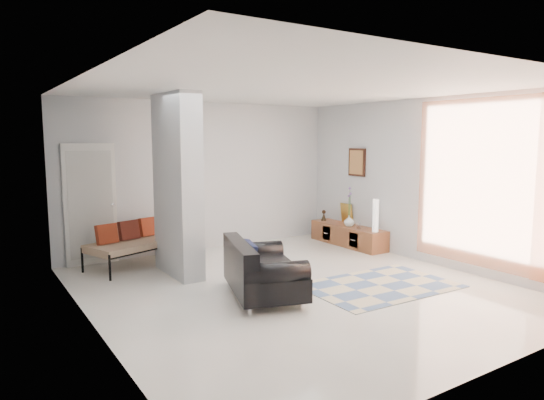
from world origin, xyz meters
TOP-DOWN VIEW (x-y plane):
  - floor at (0.00, 0.00)m, footprint 6.00×6.00m
  - ceiling at (0.00, 0.00)m, footprint 6.00×6.00m
  - wall_back at (0.00, 3.00)m, footprint 6.00×0.00m
  - wall_front at (0.00, -3.00)m, footprint 6.00×0.00m
  - wall_left at (-2.75, 0.00)m, footprint 0.00×6.00m
  - wall_right at (2.75, 0.00)m, footprint 0.00×6.00m
  - partition_column at (-1.10, 1.60)m, footprint 0.35×1.20m
  - hallway_door at (-2.10, 2.96)m, footprint 0.85×0.06m
  - curtain at (2.67, -1.15)m, footprint 0.00×2.55m
  - wall_art at (2.72, 1.70)m, footprint 0.04×0.45m
  - media_console at (2.52, 1.70)m, footprint 0.45×1.81m
  - loveseat at (-0.62, -0.04)m, footprint 1.27×1.66m
  - daybed at (-1.43, 2.46)m, footprint 1.97×1.33m
  - area_rug at (1.08, -0.59)m, footprint 2.19×1.50m
  - cylinder_lamp at (2.50, 0.94)m, footprint 0.11×0.11m
  - bronze_figurine at (2.47, 2.41)m, footprint 0.13×0.13m
  - vase at (2.47, 1.62)m, footprint 0.23×0.23m

SIDE VIEW (x-z plane):
  - floor at x=0.00m, z-range 0.00..0.00m
  - area_rug at x=1.08m, z-range 0.00..0.01m
  - media_console at x=2.52m, z-range -0.20..0.60m
  - loveseat at x=-0.62m, z-range -0.02..0.74m
  - daybed at x=-1.43m, z-range 0.03..0.80m
  - vase at x=2.47m, z-range 0.40..0.62m
  - bronze_figurine at x=2.47m, z-range 0.40..0.62m
  - cylinder_lamp at x=2.50m, z-range 0.40..1.00m
  - hallway_door at x=-2.10m, z-range 0.00..2.04m
  - partition_column at x=-1.10m, z-range 0.00..2.80m
  - wall_back at x=0.00m, z-range -1.60..4.40m
  - wall_front at x=0.00m, z-range -1.60..4.40m
  - wall_left at x=-2.75m, z-range -1.60..4.40m
  - wall_right at x=2.75m, z-range -1.60..4.40m
  - curtain at x=2.67m, z-range 0.17..2.72m
  - wall_art at x=2.72m, z-range 1.38..1.92m
  - ceiling at x=0.00m, z-range 2.80..2.80m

